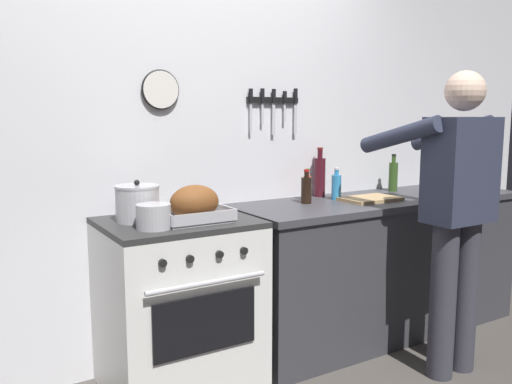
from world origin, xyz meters
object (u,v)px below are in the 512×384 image
(person_cook, at_px, (456,204))
(stove, at_px, (179,304))
(stock_pot, at_px, (138,203))
(bottle_soy_sauce, at_px, (306,189))
(bottle_wine_red, at_px, (320,176))
(bottle_dish_soap, at_px, (336,186))
(cutting_board, at_px, (370,199))
(bottle_olive_oil, at_px, (393,176))
(saucepan, at_px, (154,217))
(roasting_pan, at_px, (195,205))
(bottle_hot_sauce, at_px, (307,187))

(person_cook, bearing_deg, stove, 66.02)
(stock_pot, bearing_deg, bottle_soy_sauce, -0.04)
(stock_pot, relative_size, bottle_wine_red, 0.69)
(stove, distance_m, bottle_soy_sauce, 1.02)
(bottle_dish_soap, distance_m, bottle_soy_sauce, 0.25)
(cutting_board, xyz_separation_m, bottle_soy_sauce, (-0.41, 0.12, 0.08))
(bottle_olive_oil, xyz_separation_m, bottle_dish_soap, (-0.58, -0.09, -0.02))
(bottle_dish_soap, bearing_deg, stock_pot, -179.40)
(bottle_soy_sauce, bearing_deg, cutting_board, -16.37)
(saucepan, xyz_separation_m, cutting_board, (1.46, 0.09, -0.05))
(person_cook, distance_m, bottle_soy_sauce, 0.85)
(bottle_dish_soap, bearing_deg, cutting_board, -39.77)
(roasting_pan, height_order, bottle_olive_oil, bottle_olive_oil)
(bottle_hot_sauce, distance_m, bottle_dish_soap, 0.19)
(cutting_board, bearing_deg, bottle_olive_oil, 27.59)
(person_cook, height_order, bottle_olive_oil, person_cook)
(stove, height_order, saucepan, saucepan)
(bottle_wine_red, bearing_deg, bottle_dish_soap, -88.05)
(person_cook, bearing_deg, bottle_soy_sauce, 35.48)
(bottle_dish_soap, bearing_deg, bottle_hot_sauce, 156.40)
(saucepan, bearing_deg, bottle_wine_red, 16.87)
(person_cook, xyz_separation_m, stock_pot, (-1.53, 0.70, 0.04))
(roasting_pan, relative_size, stock_pot, 1.59)
(person_cook, xyz_separation_m, bottle_soy_sauce, (-0.48, 0.70, 0.03))
(stove, bearing_deg, bottle_hot_sauce, 9.56)
(person_cook, xyz_separation_m, bottle_wine_red, (-0.24, 0.88, 0.08))
(cutting_board, distance_m, bottle_olive_oil, 0.49)
(person_cook, distance_m, saucepan, 1.61)
(stove, bearing_deg, stock_pot, 158.81)
(cutting_board, bearing_deg, bottle_soy_sauce, 163.63)
(stove, relative_size, person_cook, 0.54)
(stock_pot, xyz_separation_m, bottle_dish_soap, (1.30, 0.01, -0.01))
(person_cook, relative_size, bottle_hot_sauce, 8.32)
(roasting_pan, height_order, saucepan, roasting_pan)
(stock_pot, height_order, bottle_hot_sauce, stock_pot)
(stove, bearing_deg, person_cook, -25.01)
(roasting_pan, distance_m, cutting_board, 1.22)
(person_cook, relative_size, bottle_olive_oil, 6.39)
(bottle_dish_soap, height_order, bottle_soy_sauce, bottle_soy_sauce)
(roasting_pan, distance_m, bottle_dish_soap, 1.07)
(bottle_hot_sauce, bearing_deg, cutting_board, -32.14)
(stove, bearing_deg, bottle_dish_soap, 4.33)
(person_cook, relative_size, bottle_dish_soap, 8.12)
(bottle_wine_red, xyz_separation_m, bottle_dish_soap, (0.01, -0.16, -0.05))
(saucepan, xyz_separation_m, bottle_wine_red, (1.29, 0.39, 0.08))
(bottle_wine_red, bearing_deg, bottle_soy_sauce, -143.49)
(roasting_pan, relative_size, cutting_board, 0.98)
(bottle_olive_oil, bearing_deg, bottle_hot_sauce, -178.98)
(roasting_pan, height_order, bottle_wine_red, bottle_wine_red)
(stove, distance_m, bottle_wine_red, 1.28)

